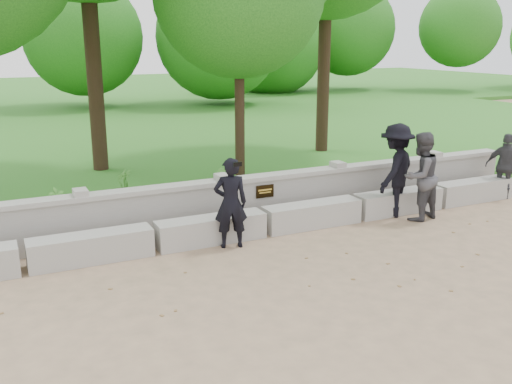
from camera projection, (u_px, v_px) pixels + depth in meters
ground at (320, 272)px, 8.53m from camera, size 80.00×80.00×0.00m
lawn at (116, 132)px, 20.70m from camera, size 40.00×22.00×0.25m
concrete_bench at (264, 222)px, 10.13m from camera, size 11.90×0.45×0.45m
parapet_wall at (247, 199)px, 10.68m from camera, size 12.50×0.35×0.90m
man_main at (231, 203)px, 9.37m from camera, size 0.63×0.58×1.52m
visitor_left at (420, 176)px, 10.81m from camera, size 0.94×0.80×1.70m
visitor_mid at (396, 170)px, 11.03m from camera, size 1.36×1.18×1.82m
visitor_right at (506, 166)px, 12.33m from camera, size 0.76×0.88×1.42m
shrub_a at (58, 204)px, 10.07m from camera, size 0.38×0.34×0.60m
shrub_b at (225, 185)px, 11.19m from camera, size 0.48×0.47×0.68m
shrub_d at (124, 186)px, 11.26m from camera, size 0.39×0.42×0.64m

